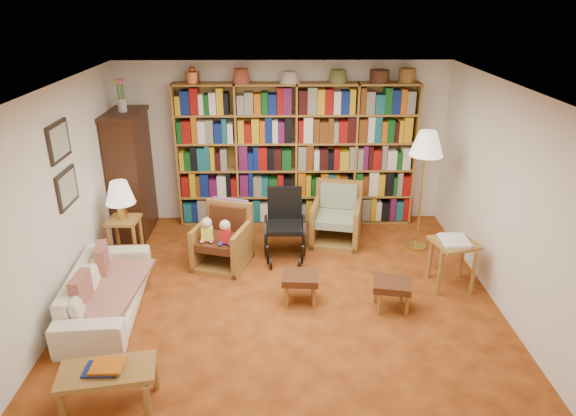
{
  "coord_description": "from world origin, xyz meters",
  "views": [
    {
      "loc": [
        -0.05,
        -5.21,
        3.41
      ],
      "look_at": [
        0.05,
        0.6,
        0.96
      ],
      "focal_mm": 32.0,
      "sensor_mm": 36.0,
      "label": 1
    }
  ],
  "objects_px": {
    "footstool_a": "(300,279)",
    "armchair_leather": "(223,239)",
    "floor_lamp": "(426,148)",
    "sofa": "(106,290)",
    "coffee_table": "(107,374)",
    "side_table_papers": "(453,249)",
    "side_table_lamp": "(125,230)",
    "footstool_b": "(392,287)",
    "wheelchair": "(285,226)",
    "armchair_sage": "(335,219)"
  },
  "relations": [
    {
      "from": "armchair_leather",
      "to": "wheelchair",
      "type": "height_order",
      "value": "wheelchair"
    },
    {
      "from": "side_table_papers",
      "to": "wheelchair",
      "type": "bearing_deg",
      "value": 157.48
    },
    {
      "from": "sofa",
      "to": "footstool_a",
      "type": "height_order",
      "value": "sofa"
    },
    {
      "from": "footstool_b",
      "to": "wheelchair",
      "type": "bearing_deg",
      "value": 132.12
    },
    {
      "from": "armchair_sage",
      "to": "wheelchair",
      "type": "height_order",
      "value": "wheelchair"
    },
    {
      "from": "wheelchair",
      "to": "coffee_table",
      "type": "xyz_separation_m",
      "value": [
        -1.59,
        -2.79,
        -0.13
      ]
    },
    {
      "from": "sofa",
      "to": "wheelchair",
      "type": "distance_m",
      "value": 2.45
    },
    {
      "from": "footstool_a",
      "to": "armchair_leather",
      "type": "bearing_deg",
      "value": 135.77
    },
    {
      "from": "armchair_leather",
      "to": "footstool_b",
      "type": "relative_size",
      "value": 1.77
    },
    {
      "from": "armchair_leather",
      "to": "armchair_sage",
      "type": "height_order",
      "value": "armchair_sage"
    },
    {
      "from": "wheelchair",
      "to": "footstool_b",
      "type": "relative_size",
      "value": 1.99
    },
    {
      "from": "footstool_a",
      "to": "side_table_lamp",
      "type": "bearing_deg",
      "value": 155.4
    },
    {
      "from": "sofa",
      "to": "armchair_leather",
      "type": "distance_m",
      "value": 1.67
    },
    {
      "from": "footstool_b",
      "to": "coffee_table",
      "type": "bearing_deg",
      "value": -152.89
    },
    {
      "from": "side_table_papers",
      "to": "armchair_sage",
      "type": "bearing_deg",
      "value": 134.11
    },
    {
      "from": "side_table_papers",
      "to": "side_table_lamp",
      "type": "bearing_deg",
      "value": 169.93
    },
    {
      "from": "armchair_sage",
      "to": "wheelchair",
      "type": "xyz_separation_m",
      "value": [
        -0.75,
        -0.49,
        0.11
      ]
    },
    {
      "from": "armchair_leather",
      "to": "floor_lamp",
      "type": "height_order",
      "value": "floor_lamp"
    },
    {
      "from": "wheelchair",
      "to": "footstool_b",
      "type": "height_order",
      "value": "wheelchair"
    },
    {
      "from": "armchair_sage",
      "to": "coffee_table",
      "type": "xyz_separation_m",
      "value": [
        -2.35,
        -3.28,
        -0.02
      ]
    },
    {
      "from": "side_table_papers",
      "to": "coffee_table",
      "type": "bearing_deg",
      "value": -152.09
    },
    {
      "from": "wheelchair",
      "to": "footstool_b",
      "type": "bearing_deg",
      "value": -47.88
    },
    {
      "from": "sofa",
      "to": "armchair_sage",
      "type": "height_order",
      "value": "armchair_sage"
    },
    {
      "from": "wheelchair",
      "to": "footstool_b",
      "type": "xyz_separation_m",
      "value": [
        1.22,
        -1.35,
        -0.15
      ]
    },
    {
      "from": "side_table_papers",
      "to": "floor_lamp",
      "type": "bearing_deg",
      "value": 98.42
    },
    {
      "from": "armchair_leather",
      "to": "footstool_a",
      "type": "bearing_deg",
      "value": -44.23
    },
    {
      "from": "sofa",
      "to": "coffee_table",
      "type": "bearing_deg",
      "value": -166.46
    },
    {
      "from": "armchair_sage",
      "to": "side_table_papers",
      "type": "bearing_deg",
      "value": -45.89
    },
    {
      "from": "armchair_leather",
      "to": "footstool_b",
      "type": "height_order",
      "value": "armchair_leather"
    },
    {
      "from": "side_table_lamp",
      "to": "wheelchair",
      "type": "relative_size",
      "value": 0.64
    },
    {
      "from": "coffee_table",
      "to": "side_table_papers",
      "type": "bearing_deg",
      "value": 27.91
    },
    {
      "from": "side_table_lamp",
      "to": "footstool_b",
      "type": "height_order",
      "value": "side_table_lamp"
    },
    {
      "from": "side_table_lamp",
      "to": "coffee_table",
      "type": "xyz_separation_m",
      "value": [
        0.57,
        -2.68,
        -0.14
      ]
    },
    {
      "from": "sofa",
      "to": "floor_lamp",
      "type": "bearing_deg",
      "value": -73.24
    },
    {
      "from": "side_table_lamp",
      "to": "coffee_table",
      "type": "bearing_deg",
      "value": -78.02
    },
    {
      "from": "side_table_lamp",
      "to": "footstool_b",
      "type": "bearing_deg",
      "value": -20.2
    },
    {
      "from": "side_table_lamp",
      "to": "side_table_papers",
      "type": "height_order",
      "value": "side_table_papers"
    },
    {
      "from": "armchair_sage",
      "to": "side_table_papers",
      "type": "relative_size",
      "value": 1.32
    },
    {
      "from": "coffee_table",
      "to": "footstool_b",
      "type": "bearing_deg",
      "value": 27.11
    },
    {
      "from": "armchair_leather",
      "to": "footstool_a",
      "type": "height_order",
      "value": "armchair_leather"
    },
    {
      "from": "armchair_leather",
      "to": "side_table_papers",
      "type": "height_order",
      "value": "armchair_leather"
    },
    {
      "from": "wheelchair",
      "to": "floor_lamp",
      "type": "bearing_deg",
      "value": 5.93
    },
    {
      "from": "footstool_a",
      "to": "footstool_b",
      "type": "distance_m",
      "value": 1.06
    },
    {
      "from": "sofa",
      "to": "armchair_sage",
      "type": "relative_size",
      "value": 2.14
    },
    {
      "from": "sofa",
      "to": "coffee_table",
      "type": "relative_size",
      "value": 2.06
    },
    {
      "from": "coffee_table",
      "to": "armchair_sage",
      "type": "bearing_deg",
      "value": 54.42
    },
    {
      "from": "sofa",
      "to": "side_table_lamp",
      "type": "bearing_deg",
      "value": 0.53
    },
    {
      "from": "floor_lamp",
      "to": "wheelchair",
      "type": "bearing_deg",
      "value": -174.07
    },
    {
      "from": "floor_lamp",
      "to": "armchair_leather",
      "type": "bearing_deg",
      "value": -171.95
    },
    {
      "from": "armchair_leather",
      "to": "wheelchair",
      "type": "xyz_separation_m",
      "value": [
        0.84,
        0.19,
        0.1
      ]
    }
  ]
}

